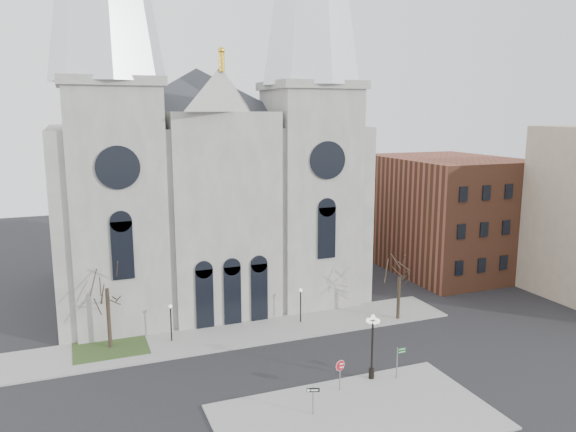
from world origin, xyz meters
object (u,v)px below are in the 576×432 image
object	(u,v)px
street_name_sign	(398,360)
globe_lamp	(372,338)
stop_sign	(340,368)
one_way_sign	(313,395)

from	to	relation	value
street_name_sign	globe_lamp	bearing A→B (deg)	159.32
stop_sign	globe_lamp	distance (m)	3.42
stop_sign	street_name_sign	size ratio (longest dim) A/B	0.96
globe_lamp	street_name_sign	bearing A→B (deg)	-19.23
one_way_sign	street_name_sign	size ratio (longest dim) A/B	0.82
globe_lamp	one_way_sign	bearing A→B (deg)	-153.56
stop_sign	one_way_sign	distance (m)	3.80
stop_sign	one_way_sign	bearing A→B (deg)	-135.76
stop_sign	globe_lamp	bearing A→B (deg)	22.66
street_name_sign	one_way_sign	bearing A→B (deg)	-164.71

